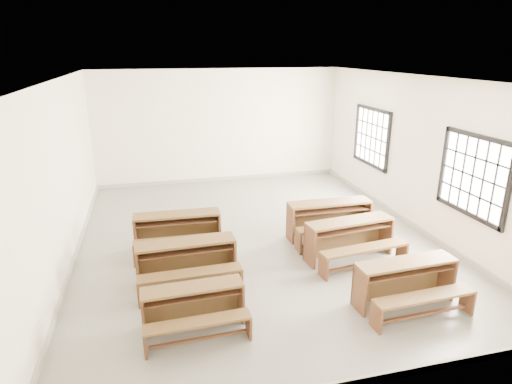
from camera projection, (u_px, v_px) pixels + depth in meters
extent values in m
plane|color=slate|center=(256.00, 238.00, 8.80)|extent=(8.50, 8.50, 0.00)
cube|color=white|center=(256.00, 79.00, 7.80)|extent=(7.00, 8.50, 0.05)
cube|color=silver|center=(220.00, 127.00, 12.18)|extent=(7.00, 0.05, 3.20)
cube|color=silver|center=(356.00, 262.00, 4.41)|extent=(7.00, 0.05, 3.20)
cube|color=silver|center=(64.00, 175.00, 7.49)|extent=(0.05, 8.50, 3.20)
cube|color=silver|center=(414.00, 153.00, 9.10)|extent=(0.05, 8.50, 3.20)
cube|color=gray|center=(221.00, 179.00, 12.68)|extent=(7.00, 0.04, 0.10)
cube|color=gray|center=(346.00, 384.00, 4.90)|extent=(7.00, 0.04, 0.10)
cube|color=gray|center=(76.00, 255.00, 7.98)|extent=(0.04, 8.50, 0.10)
cube|color=gray|center=(406.00, 220.00, 9.59)|extent=(0.04, 8.50, 0.10)
cube|color=white|center=(474.00, 176.00, 7.44)|extent=(0.02, 1.50, 1.30)
cube|color=black|center=(480.00, 137.00, 7.22)|extent=(0.06, 1.62, 0.08)
cube|color=black|center=(467.00, 213.00, 7.66)|extent=(0.06, 1.62, 0.08)
cube|color=black|center=(509.00, 189.00, 6.71)|extent=(0.06, 0.08, 1.46)
cube|color=black|center=(444.00, 165.00, 8.17)|extent=(0.06, 0.08, 1.46)
cube|color=white|center=(372.00, 137.00, 10.76)|extent=(0.02, 1.50, 1.30)
cube|color=black|center=(374.00, 109.00, 10.53)|extent=(0.06, 1.62, 0.08)
cube|color=black|center=(369.00, 163.00, 10.97)|extent=(0.06, 1.62, 0.08)
cube|color=black|center=(388.00, 143.00, 10.02)|extent=(0.06, 0.08, 1.46)
cube|color=black|center=(357.00, 131.00, 11.48)|extent=(0.06, 0.08, 1.46)
cube|color=brown|center=(192.00, 287.00, 5.82)|extent=(1.40, 0.39, 0.03)
cube|color=brown|center=(192.00, 301.00, 6.06)|extent=(1.39, 0.08, 0.59)
cube|color=brown|center=(143.00, 315.00, 5.74)|extent=(0.05, 0.35, 0.59)
cube|color=brown|center=(241.00, 300.00, 6.10)|extent=(0.05, 0.35, 0.59)
cube|color=brown|center=(193.00, 296.00, 5.84)|extent=(1.30, 0.30, 0.02)
cube|color=brown|center=(198.00, 322.00, 5.51)|extent=(1.40, 0.29, 0.03)
cube|color=brown|center=(145.00, 343.00, 5.39)|extent=(0.04, 0.24, 0.33)
cube|color=brown|center=(249.00, 325.00, 5.75)|extent=(0.04, 0.24, 0.33)
cube|color=brown|center=(199.00, 339.00, 5.60)|extent=(1.29, 0.09, 0.03)
cube|color=brown|center=(185.00, 242.00, 6.95)|extent=(1.63, 0.45, 0.04)
cube|color=brown|center=(185.00, 257.00, 7.23)|extent=(1.62, 0.09, 0.69)
cube|color=brown|center=(137.00, 269.00, 6.86)|extent=(0.05, 0.41, 0.69)
cube|color=brown|center=(233.00, 256.00, 7.27)|extent=(0.05, 0.41, 0.69)
cube|color=brown|center=(186.00, 251.00, 6.98)|extent=(1.50, 0.35, 0.02)
cube|color=brown|center=(190.00, 273.00, 6.60)|extent=(1.62, 0.33, 0.04)
cube|color=brown|center=(139.00, 293.00, 6.46)|extent=(0.05, 0.28, 0.38)
cube|color=brown|center=(240.00, 279.00, 6.87)|extent=(0.05, 0.28, 0.38)
cube|color=brown|center=(191.00, 291.00, 6.69)|extent=(1.50, 0.09, 0.04)
cube|color=brown|center=(177.00, 214.00, 8.12)|extent=(1.64, 0.46, 0.04)
cube|color=brown|center=(178.00, 228.00, 8.41)|extent=(1.63, 0.09, 0.69)
cube|color=brown|center=(135.00, 236.00, 8.08)|extent=(0.05, 0.41, 0.69)
cube|color=brown|center=(219.00, 229.00, 8.40)|extent=(0.05, 0.41, 0.69)
cube|color=brown|center=(177.00, 222.00, 8.15)|extent=(1.51, 0.35, 0.02)
cube|color=brown|center=(179.00, 240.00, 7.76)|extent=(1.64, 0.34, 0.04)
cube|color=brown|center=(135.00, 255.00, 7.66)|extent=(0.05, 0.29, 0.39)
cube|color=brown|center=(223.00, 246.00, 7.98)|extent=(0.05, 0.29, 0.39)
cube|color=brown|center=(180.00, 255.00, 7.85)|extent=(1.51, 0.10, 0.04)
cube|color=brown|center=(407.00, 262.00, 6.35)|extent=(1.58, 0.46, 0.04)
cube|color=brown|center=(397.00, 278.00, 6.62)|extent=(1.56, 0.11, 0.66)
cube|color=brown|center=(359.00, 291.00, 6.25)|extent=(0.06, 0.39, 0.66)
cube|color=brown|center=(446.00, 276.00, 6.67)|extent=(0.06, 0.39, 0.66)
cube|color=brown|center=(406.00, 271.00, 6.38)|extent=(1.46, 0.36, 0.02)
cube|color=brown|center=(425.00, 296.00, 6.01)|extent=(1.57, 0.34, 0.04)
cube|color=brown|center=(376.00, 318.00, 5.87)|extent=(0.05, 0.27, 0.37)
cube|color=brown|center=(467.00, 300.00, 6.28)|extent=(0.05, 0.27, 0.37)
cube|color=brown|center=(422.00, 314.00, 6.10)|extent=(1.44, 0.11, 0.04)
cube|color=brown|center=(350.00, 221.00, 7.76)|extent=(1.70, 0.60, 0.04)
cube|color=brown|center=(343.00, 236.00, 8.05)|extent=(1.65, 0.23, 0.71)
cube|color=brown|center=(310.00, 247.00, 7.61)|extent=(0.09, 0.42, 0.71)
cube|color=brown|center=(385.00, 234.00, 8.15)|extent=(0.09, 0.42, 0.71)
cube|color=brown|center=(350.00, 229.00, 7.79)|extent=(1.56, 0.49, 0.02)
cube|color=brown|center=(365.00, 248.00, 7.41)|extent=(1.68, 0.48, 0.04)
cube|color=brown|center=(323.00, 267.00, 7.21)|extent=(0.07, 0.29, 0.39)
cube|color=brown|center=(402.00, 252.00, 7.75)|extent=(0.07, 0.29, 0.39)
cube|color=brown|center=(364.00, 264.00, 7.51)|extent=(1.53, 0.23, 0.04)
cube|color=brown|center=(330.00, 203.00, 8.64)|extent=(1.71, 0.44, 0.04)
cube|color=brown|center=(325.00, 217.00, 8.94)|extent=(1.71, 0.06, 0.73)
cube|color=brown|center=(290.00, 224.00, 8.58)|extent=(0.05, 0.43, 0.73)
cube|color=brown|center=(366.00, 217.00, 8.95)|extent=(0.05, 0.43, 0.73)
cube|color=brown|center=(330.00, 210.00, 8.67)|extent=(1.58, 0.33, 0.02)
cube|color=brown|center=(340.00, 227.00, 8.26)|extent=(1.71, 0.31, 0.04)
cube|color=brown|center=(298.00, 242.00, 8.15)|extent=(0.05, 0.30, 0.41)
cube|color=brown|center=(378.00, 234.00, 8.52)|extent=(0.05, 0.30, 0.41)
cube|color=brown|center=(339.00, 242.00, 8.36)|extent=(1.58, 0.07, 0.04)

